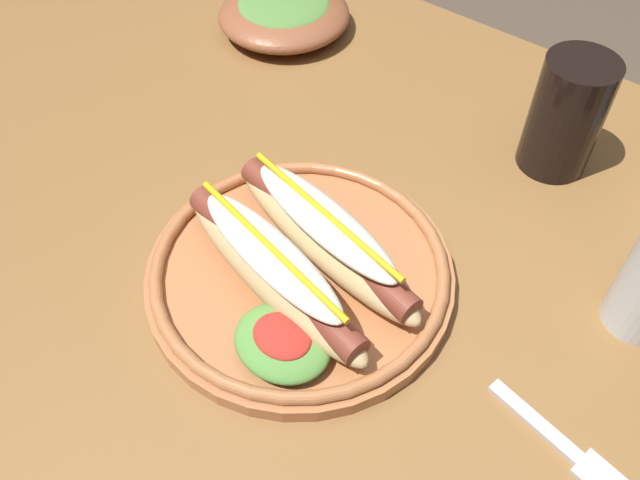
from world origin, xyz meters
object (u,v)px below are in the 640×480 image
object	(u,v)px
soda_cup	(566,115)
side_bowl	(284,13)
hot_dog_plate	(299,266)
fork	(564,446)

from	to	relation	value
soda_cup	side_bowl	size ratio (longest dim) A/B	0.73
hot_dog_plate	fork	bearing A→B (deg)	0.99
fork	soda_cup	distance (m)	0.34
hot_dog_plate	fork	size ratio (longest dim) A/B	2.34
hot_dog_plate	fork	world-z (taller)	hot_dog_plate
side_bowl	soda_cup	bearing A→B (deg)	-2.62
hot_dog_plate	side_bowl	size ratio (longest dim) A/B	1.64
hot_dog_plate	soda_cup	bearing A→B (deg)	69.60
hot_dog_plate	fork	distance (m)	0.26
soda_cup	side_bowl	distance (m)	0.40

